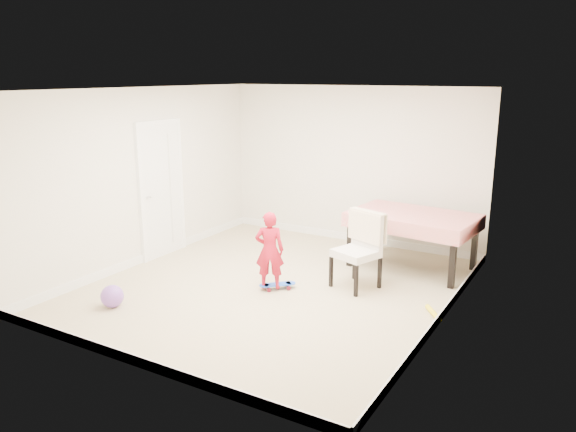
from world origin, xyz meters
The scene contains 17 objects.
ground centered at (0.00, 0.00, 0.00)m, with size 5.00×5.00×0.00m, color tan.
ceiling centered at (0.00, 0.00, 2.58)m, with size 4.50×5.00×0.04m, color white.
wall_back centered at (0.00, 2.48, 1.30)m, with size 4.50×0.04×2.60m, color beige.
wall_front centered at (0.00, -2.48, 1.30)m, with size 4.50×0.04×2.60m, color beige.
wall_left centered at (-2.23, 0.00, 1.30)m, with size 0.04×5.00×2.60m, color beige.
wall_right centered at (2.23, 0.00, 1.30)m, with size 0.04×5.00×2.60m, color beige.
door centered at (-2.22, 0.30, 1.02)m, with size 0.10×0.94×2.11m, color white.
baseboard_back centered at (0.00, 2.49, 0.06)m, with size 4.50×0.02×0.12m, color white.
baseboard_front centered at (0.00, -2.49, 0.06)m, with size 4.50×0.02×0.12m, color white.
baseboard_left centered at (-2.24, 0.00, 0.06)m, with size 0.02×5.00×0.12m, color white.
baseboard_right centered at (2.24, 0.00, 0.06)m, with size 0.02×5.00×0.12m, color white.
dining_table centered at (1.35, 1.66, 0.41)m, with size 1.75×1.10×0.82m, color red, non-canonical shape.
dining_chair centered at (0.95, 0.52, 0.51)m, with size 0.56×0.64×1.03m, color beige, non-canonical shape.
skateboard centered at (0.09, -0.06, 0.04)m, with size 0.49×0.18×0.07m, color blue, non-canonical shape.
child centered at (0.02, -0.14, 0.52)m, with size 0.38×0.25×1.04m, color #B41228.
balloon centered at (-1.36, -1.58, 0.14)m, with size 0.28×0.28×0.28m, color purple.
foam_toy centered at (2.12, 0.16, 0.03)m, with size 0.06×0.06×0.40m, color yellow.
Camera 1 is at (3.73, -6.03, 2.80)m, focal length 35.00 mm.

